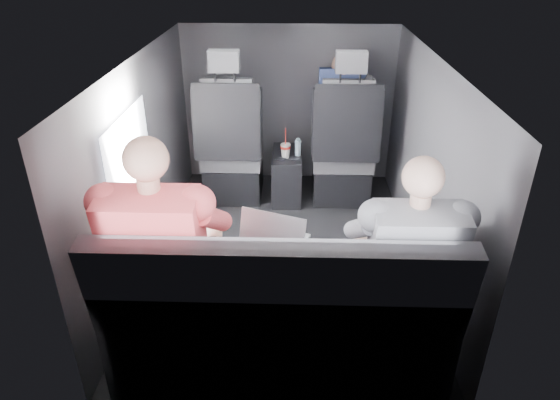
{
  "coord_description": "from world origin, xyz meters",
  "views": [
    {
      "loc": [
        0.07,
        -2.9,
        1.98
      ],
      "look_at": [
        -0.03,
        -0.05,
        0.46
      ],
      "focal_mm": 32.0,
      "sensor_mm": 36.0,
      "label": 1
    }
  ],
  "objects_px": {
    "rear_bench": "(279,326)",
    "water_bottle": "(298,148)",
    "front_seat_left": "(232,154)",
    "front_seat_right": "(343,156)",
    "center_console": "(287,175)",
    "laptop_white": "(176,238)",
    "passenger_front_right": "(341,105)",
    "passenger_rear_left": "(166,254)",
    "laptop_silver": "(273,238)",
    "soda_cup": "(285,150)",
    "laptop_black": "(408,247)",
    "passenger_rear_right": "(404,264)"
  },
  "relations": [
    {
      "from": "water_bottle",
      "to": "laptop_white",
      "type": "distance_m",
      "value": 1.76
    },
    {
      "from": "front_seat_left",
      "to": "rear_bench",
      "type": "height_order",
      "value": "front_seat_left"
    },
    {
      "from": "soda_cup",
      "to": "passenger_front_right",
      "type": "relative_size",
      "value": 0.34
    },
    {
      "from": "laptop_black",
      "to": "passenger_rear_left",
      "type": "distance_m",
      "value": 1.17
    },
    {
      "from": "center_console",
      "to": "water_bottle",
      "type": "relative_size",
      "value": 3.32
    },
    {
      "from": "center_console",
      "to": "laptop_white",
      "type": "bearing_deg",
      "value": -107.41
    },
    {
      "from": "water_bottle",
      "to": "laptop_white",
      "type": "xyz_separation_m",
      "value": [
        -0.61,
        -1.64,
        0.17
      ]
    },
    {
      "from": "laptop_black",
      "to": "passenger_front_right",
      "type": "bearing_deg",
      "value": 95.57
    },
    {
      "from": "soda_cup",
      "to": "laptop_black",
      "type": "distance_m",
      "value": 1.76
    },
    {
      "from": "center_console",
      "to": "passenger_front_right",
      "type": "bearing_deg",
      "value": 26.6
    },
    {
      "from": "front_seat_right",
      "to": "center_console",
      "type": "height_order",
      "value": "front_seat_right"
    },
    {
      "from": "laptop_black",
      "to": "center_console",
      "type": "bearing_deg",
      "value": 109.95
    },
    {
      "from": "rear_bench",
      "to": "laptop_black",
      "type": "height_order",
      "value": "rear_bench"
    },
    {
      "from": "laptop_black",
      "to": "passenger_rear_right",
      "type": "xyz_separation_m",
      "value": [
        -0.04,
        -0.13,
        -0.01
      ]
    },
    {
      "from": "front_seat_left",
      "to": "laptop_black",
      "type": "xyz_separation_m",
      "value": [
        1.07,
        -1.68,
        0.23
      ]
    },
    {
      "from": "water_bottle",
      "to": "rear_bench",
      "type": "bearing_deg",
      "value": -92.61
    },
    {
      "from": "laptop_silver",
      "to": "laptop_black",
      "type": "height_order",
      "value": "laptop_silver"
    },
    {
      "from": "laptop_white",
      "to": "passenger_front_right",
      "type": "relative_size",
      "value": 0.51
    },
    {
      "from": "laptop_white",
      "to": "passenger_rear_right",
      "type": "height_order",
      "value": "passenger_rear_right"
    },
    {
      "from": "passenger_front_right",
      "to": "passenger_rear_left",
      "type": "bearing_deg",
      "value": -115.17
    },
    {
      "from": "center_console",
      "to": "soda_cup",
      "type": "distance_m",
      "value": 0.28
    },
    {
      "from": "rear_bench",
      "to": "water_bottle",
      "type": "height_order",
      "value": "rear_bench"
    },
    {
      "from": "water_bottle",
      "to": "passenger_rear_right",
      "type": "relative_size",
      "value": 0.12
    },
    {
      "from": "front_seat_left",
      "to": "laptop_silver",
      "type": "distance_m",
      "value": 1.69
    },
    {
      "from": "front_seat_right",
      "to": "passenger_rear_right",
      "type": "xyz_separation_m",
      "value": [
        0.13,
        -1.81,
        0.22
      ]
    },
    {
      "from": "passenger_front_right",
      "to": "laptop_white",
      "type": "bearing_deg",
      "value": -116.89
    },
    {
      "from": "center_console",
      "to": "soda_cup",
      "type": "relative_size",
      "value": 1.95
    },
    {
      "from": "laptop_silver",
      "to": "passenger_front_right",
      "type": "bearing_deg",
      "value": 75.81
    },
    {
      "from": "rear_bench",
      "to": "laptop_silver",
      "type": "relative_size",
      "value": 4.02
    },
    {
      "from": "laptop_silver",
      "to": "passenger_rear_left",
      "type": "relative_size",
      "value": 0.31
    },
    {
      "from": "front_seat_left",
      "to": "laptop_white",
      "type": "height_order",
      "value": "front_seat_left"
    },
    {
      "from": "front_seat_right",
      "to": "water_bottle",
      "type": "relative_size",
      "value": 8.74
    },
    {
      "from": "laptop_silver",
      "to": "center_console",
      "type": "bearing_deg",
      "value": 88.6
    },
    {
      "from": "water_bottle",
      "to": "center_console",
      "type": "bearing_deg",
      "value": 155.29
    },
    {
      "from": "front_seat_right",
      "to": "center_console",
      "type": "distance_m",
      "value": 0.49
    },
    {
      "from": "center_console",
      "to": "passenger_rear_right",
      "type": "distance_m",
      "value": 1.98
    },
    {
      "from": "passenger_front_right",
      "to": "soda_cup",
      "type": "bearing_deg",
      "value": -145.64
    },
    {
      "from": "laptop_black",
      "to": "laptop_silver",
      "type": "bearing_deg",
      "value": 175.41
    },
    {
      "from": "soda_cup",
      "to": "laptop_silver",
      "type": "xyz_separation_m",
      "value": [
        -0.03,
        -1.58,
        0.17
      ]
    },
    {
      "from": "soda_cup",
      "to": "laptop_white",
      "type": "relative_size",
      "value": 0.66
    },
    {
      "from": "front_seat_right",
      "to": "passenger_rear_right",
      "type": "height_order",
      "value": "front_seat_right"
    },
    {
      "from": "passenger_rear_left",
      "to": "front_seat_left",
      "type": "bearing_deg",
      "value": 87.3
    },
    {
      "from": "rear_bench",
      "to": "water_bottle",
      "type": "relative_size",
      "value": 11.05
    },
    {
      "from": "front_seat_right",
      "to": "soda_cup",
      "type": "height_order",
      "value": "front_seat_right"
    },
    {
      "from": "front_seat_right",
      "to": "passenger_rear_left",
      "type": "relative_size",
      "value": 0.99
    },
    {
      "from": "laptop_white",
      "to": "passenger_rear_left",
      "type": "xyz_separation_m",
      "value": [
        -0.01,
        -0.17,
        0.01
      ]
    },
    {
      "from": "rear_bench",
      "to": "laptop_black",
      "type": "xyz_separation_m",
      "value": [
        0.62,
        0.22,
        0.32
      ]
    },
    {
      "from": "laptop_silver",
      "to": "passenger_front_right",
      "type": "relative_size",
      "value": 0.55
    },
    {
      "from": "center_console",
      "to": "laptop_black",
      "type": "bearing_deg",
      "value": -70.05
    },
    {
      "from": "front_seat_left",
      "to": "front_seat_right",
      "type": "height_order",
      "value": "same"
    }
  ]
}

